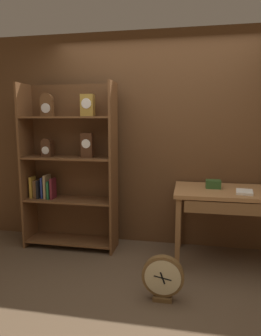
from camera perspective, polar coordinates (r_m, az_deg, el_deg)
ground_plane at (r=2.84m, az=2.18°, el=-24.02°), size 10.00×10.00×0.00m
back_wood_panel at (r=3.71m, az=5.38°, el=5.15°), size 4.80×0.05×2.60m
bookshelf at (r=3.71m, az=-11.65°, el=0.19°), size 1.12×0.36×1.98m
workbench at (r=3.40m, az=20.65°, el=-5.52°), size 1.44×0.71×0.81m
toolbox_small at (r=3.41m, az=15.45°, el=-2.97°), size 0.16×0.12×0.09m
open_repair_manual at (r=3.28m, az=20.85°, el=-4.28°), size 0.19×0.24×0.02m
round_clock_large at (r=2.77m, az=6.17°, el=-20.03°), size 0.36×0.11×0.40m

